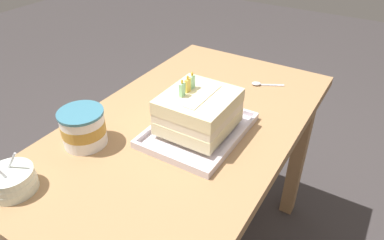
{
  "coord_description": "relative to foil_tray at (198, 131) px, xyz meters",
  "views": [
    {
      "loc": [
        -0.8,
        -0.51,
        1.4
      ],
      "look_at": [
        -0.01,
        -0.03,
        0.78
      ],
      "focal_mm": 32.94,
      "sensor_mm": 36.0,
      "label": 1
    }
  ],
  "objects": [
    {
      "name": "serving_spoon_near_tray",
      "position": [
        0.39,
        -0.04,
        -0.0
      ],
      "size": [
        0.07,
        0.12,
        0.01
      ],
      "color": "silver",
      "rests_on": "dining_table"
    },
    {
      "name": "foil_tray",
      "position": [
        0.0,
        0.0,
        0.0
      ],
      "size": [
        0.34,
        0.26,
        0.02
      ],
      "color": "silver",
      "rests_on": "dining_table"
    },
    {
      "name": "dining_table",
      "position": [
        0.03,
        0.06,
        -0.12
      ],
      "size": [
        1.17,
        0.67,
        0.75
      ],
      "color": "#9E754C",
      "rests_on": "ground_plane"
    },
    {
      "name": "birthday_cake",
      "position": [
        -0.0,
        0.0,
        0.07
      ],
      "size": [
        0.22,
        0.2,
        0.17
      ],
      "color": "beige",
      "rests_on": "foil_tray"
    },
    {
      "name": "ice_cream_tub",
      "position": [
        -0.22,
        0.26,
        0.05
      ],
      "size": [
        0.13,
        0.13,
        0.11
      ],
      "color": "white",
      "rests_on": "dining_table"
    },
    {
      "name": "bowl_stack",
      "position": [
        -0.46,
        0.28,
        0.02
      ],
      "size": [
        0.12,
        0.12,
        0.11
      ],
      "color": "silver",
      "rests_on": "dining_table"
    }
  ]
}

